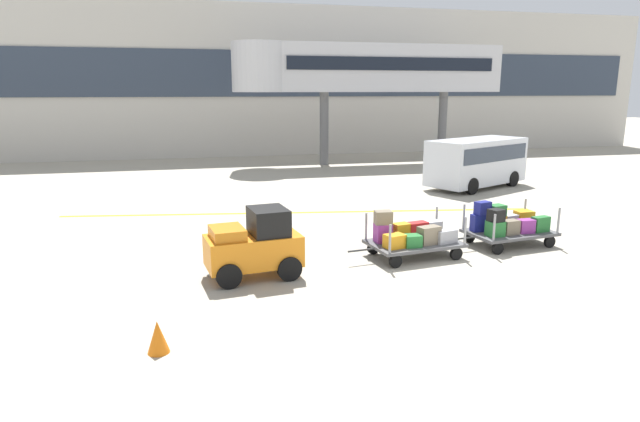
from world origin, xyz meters
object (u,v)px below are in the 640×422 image
(baggage_tug, at_px, (255,245))
(baggage_cart_lead, at_px, (412,237))
(baggage_cart_middle, at_px, (507,225))
(safety_cone_near, at_px, (158,337))
(shuttle_van, at_px, (477,159))

(baggage_tug, xyz_separation_m, baggage_cart_lead, (4.07, 0.56, -0.22))
(baggage_cart_middle, bearing_deg, safety_cone_near, -154.73)
(baggage_cart_lead, xyz_separation_m, shuttle_van, (6.69, 8.75, 0.70))
(baggage_cart_middle, relative_size, shuttle_van, 0.60)
(baggage_tug, bearing_deg, shuttle_van, 40.89)
(baggage_cart_lead, bearing_deg, shuttle_van, 52.61)
(baggage_tug, distance_m, baggage_cart_lead, 4.11)
(baggage_cart_middle, height_order, safety_cone_near, baggage_cart_middle)
(baggage_tug, bearing_deg, safety_cone_near, -121.04)
(baggage_cart_lead, distance_m, safety_cone_near, 7.17)
(baggage_tug, height_order, shuttle_van, shuttle_van)
(baggage_cart_middle, bearing_deg, shuttle_van, 65.85)
(baggage_tug, height_order, baggage_cart_lead, baggage_tug)
(baggage_cart_middle, relative_size, safety_cone_near, 5.58)
(baggage_tug, distance_m, shuttle_van, 14.24)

